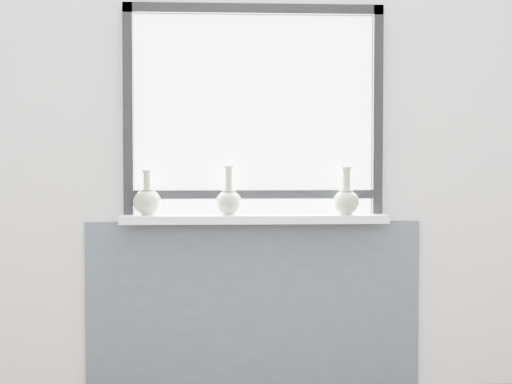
{
  "coord_description": "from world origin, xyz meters",
  "views": [
    {
      "loc": [
        -0.17,
        -1.82,
        1.15
      ],
      "look_at": [
        0.0,
        1.55,
        1.02
      ],
      "focal_mm": 50.0,
      "sensor_mm": 36.0,
      "label": 1
    }
  ],
  "objects_px": {
    "vase_b": "(229,200)",
    "vase_c": "(346,200)",
    "vase_a": "(147,200)",
    "windowsill": "(254,219)"
  },
  "relations": [
    {
      "from": "vase_a",
      "to": "vase_c",
      "type": "xyz_separation_m",
      "value": [
        0.99,
        -0.03,
        0.0
      ]
    },
    {
      "from": "vase_c",
      "to": "vase_a",
      "type": "bearing_deg",
      "value": 178.42
    },
    {
      "from": "vase_b",
      "to": "vase_a",
      "type": "bearing_deg",
      "value": 179.76
    },
    {
      "from": "vase_c",
      "to": "vase_b",
      "type": "bearing_deg",
      "value": 177.49
    },
    {
      "from": "vase_b",
      "to": "vase_c",
      "type": "relative_size",
      "value": 1.02
    },
    {
      "from": "vase_a",
      "to": "vase_b",
      "type": "relative_size",
      "value": 0.92
    },
    {
      "from": "vase_b",
      "to": "vase_c",
      "type": "height_order",
      "value": "vase_b"
    },
    {
      "from": "vase_b",
      "to": "vase_c",
      "type": "distance_m",
      "value": 0.58
    },
    {
      "from": "windowsill",
      "to": "vase_a",
      "type": "distance_m",
      "value": 0.54
    },
    {
      "from": "windowsill",
      "to": "vase_b",
      "type": "height_order",
      "value": "vase_b"
    }
  ]
}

